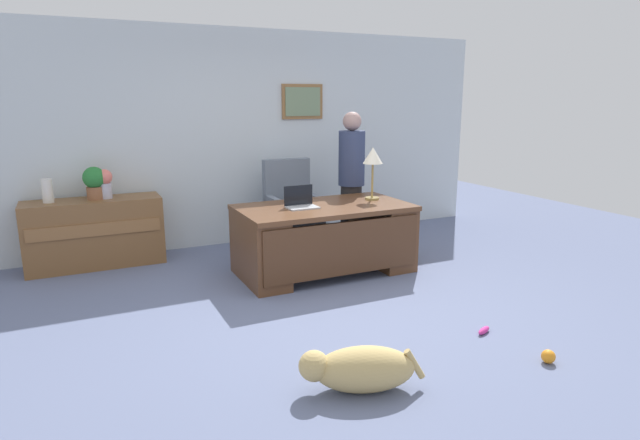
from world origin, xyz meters
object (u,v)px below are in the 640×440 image
object	(u,v)px
vase_empty	(47,191)
person_standing	(351,180)
dog_lying	(359,369)
vase_with_flowers	(105,182)
desk	(325,236)
dog_toy_ball	(548,356)
laptop	(301,202)
armchair	(292,210)
desk_lamp	(373,159)
dog_toy_bone	(484,330)
credenza	(95,233)
potted_plant	(94,181)

from	to	relation	value
vase_empty	person_standing	bearing A→B (deg)	-10.94
dog_lying	vase_with_flowers	size ratio (longest dim) A/B	2.43
desk	dog_toy_ball	world-z (taller)	desk
dog_lying	laptop	xyz separation A→B (m)	(0.59, 2.30, 0.64)
vase_empty	dog_toy_ball	xyz separation A→B (m)	(3.20, -3.84, -0.84)
armchair	desk_lamp	world-z (taller)	desk_lamp
person_standing	laptop	distance (m)	1.15
dog_toy_ball	dog_toy_bone	world-z (taller)	dog_toy_ball
credenza	dog_toy_bone	world-z (taller)	credenza
dog_lying	credenza	bearing A→B (deg)	110.92
person_standing	vase_empty	world-z (taller)	person_standing
vase_with_flowers	dog_toy_bone	xyz separation A→B (m)	(2.56, -3.26, -0.92)
armchair	vase_empty	bearing A→B (deg)	173.91
person_standing	credenza	bearing A→B (deg)	167.54
credenza	vase_empty	distance (m)	0.66
credenza	desk_lamp	world-z (taller)	desk_lamp
laptop	dog_toy_bone	size ratio (longest dim) A/B	1.94
credenza	vase_empty	world-z (taller)	vase_empty
person_standing	desk_lamp	distance (m)	0.66
desk	vase_empty	size ratio (longest dim) A/B	7.14
desk	dog_toy_ball	bearing A→B (deg)	-77.67
armchair	vase_empty	world-z (taller)	armchair
desk_lamp	dog_lying	bearing A→B (deg)	-122.41
desk	credenza	distance (m)	2.59
desk	dog_toy_ball	size ratio (longest dim) A/B	18.39
desk	dog_toy_bone	bearing A→B (deg)	-76.09
desk_lamp	dog_toy_bone	world-z (taller)	desk_lamp
person_standing	dog_lying	distance (m)	3.39
armchair	desk	bearing A→B (deg)	-92.29
credenza	laptop	xyz separation A→B (m)	(1.96, -1.28, 0.41)
desk	credenza	bearing A→B (deg)	149.31
laptop	vase_with_flowers	xyz separation A→B (m)	(-1.81, 1.28, 0.15)
credenza	dog_toy_bone	size ratio (longest dim) A/B	8.77
dog_lying	potted_plant	world-z (taller)	potted_plant
laptop	desk	bearing A→B (deg)	-8.83
laptop	dog_toy_bone	bearing A→B (deg)	-69.37
vase_with_flowers	credenza	bearing A→B (deg)	-179.47
vase_with_flowers	desk	bearing A→B (deg)	-32.52
person_standing	desk_lamp	bearing A→B (deg)	-94.84
potted_plant	vase_empty	bearing A→B (deg)	180.00
potted_plant	dog_toy_bone	world-z (taller)	potted_plant
laptop	vase_with_flowers	bearing A→B (deg)	144.69
credenza	laptop	size ratio (longest dim) A/B	4.52
potted_plant	dog_toy_bone	distance (m)	4.31
laptop	vase_empty	world-z (taller)	vase_empty
dog_lying	dog_toy_ball	world-z (taller)	dog_lying
desk_lamp	laptop	bearing A→B (deg)	-176.09
vase_with_flowers	vase_empty	xyz separation A→B (m)	(-0.57, 0.00, -0.05)
person_standing	dog_lying	size ratio (longest dim) A/B	2.13
armchair	dog_toy_ball	bearing A→B (deg)	-81.84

